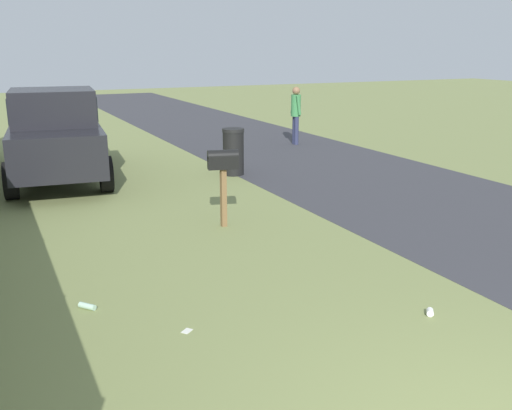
{
  "coord_description": "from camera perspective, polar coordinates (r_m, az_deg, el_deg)",
  "views": [
    {
      "loc": [
        -2.21,
        3.28,
        2.98
      ],
      "look_at": [
        4.01,
        0.31,
        1.09
      ],
      "focal_mm": 40.53,
      "sensor_mm": 36.0,
      "label": 1
    }
  ],
  "objects": [
    {
      "name": "road_asphalt",
      "position": [
        11.79,
        17.85,
        -0.01
      ],
      "size": [
        60.0,
        5.09,
        0.01
      ],
      "primitive_type": "cube",
      "color": "#38383D",
      "rests_on": "ground"
    },
    {
      "name": "pickup_truck",
      "position": [
        14.01,
        -19.21,
        6.84
      ],
      "size": [
        5.54,
        2.57,
        2.09
      ],
      "rotation": [
        0.0,
        0.0,
        3.04
      ],
      "color": "black",
      "rests_on": "ground"
    },
    {
      "name": "mailbox",
      "position": [
        9.68,
        -3.28,
        3.91
      ],
      "size": [
        0.32,
        0.54,
        1.33
      ],
      "rotation": [
        0.0,
        0.0,
        -0.25
      ],
      "color": "brown",
      "rests_on": "ground"
    },
    {
      "name": "litter_bottle_by_mailbox",
      "position": [
        7.17,
        -16.31,
        -9.56
      ],
      "size": [
        0.21,
        0.19,
        0.07
      ],
      "primitive_type": "cylinder",
      "rotation": [
        0.0,
        1.57,
        3.82
      ],
      "color": "#B2D8BF",
      "rests_on": "ground"
    },
    {
      "name": "litter_cup_midfield_a",
      "position": [
        7.03,
        16.8,
        -10.08
      ],
      "size": [
        0.13,
        0.12,
        0.08
      ],
      "primitive_type": "cylinder",
      "rotation": [
        0.0,
        1.57,
        2.47
      ],
      "color": "white",
      "rests_on": "ground"
    },
    {
      "name": "trash_bin",
      "position": [
        13.83,
        -2.25,
        5.29
      ],
      "size": [
        0.52,
        0.52,
        1.11
      ],
      "color": "black",
      "rests_on": "ground"
    },
    {
      "name": "litter_wrapper_far_scatter",
      "position": [
        6.45,
        -6.83,
        -12.22
      ],
      "size": [
        0.14,
        0.15,
        0.01
      ],
      "primitive_type": "cube",
      "rotation": [
        0.0,
        0.0,
        5.39
      ],
      "color": "silver",
      "rests_on": "ground"
    },
    {
      "name": "pedestrian",
      "position": [
        18.19,
        3.95,
        9.23
      ],
      "size": [
        0.49,
        0.3,
        1.78
      ],
      "rotation": [
        0.0,
        0.0,
        4.63
      ],
      "color": "#2D3351",
      "rests_on": "ground"
    }
  ]
}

